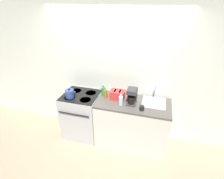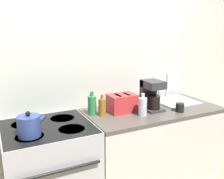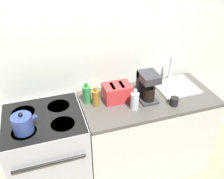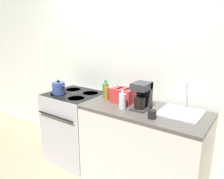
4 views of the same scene
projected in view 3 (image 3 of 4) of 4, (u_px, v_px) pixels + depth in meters
wall_back at (91, 55)px, 2.44m from camera, size 8.00×0.05×2.60m
stove at (49, 154)px, 2.44m from camera, size 0.71×0.68×0.94m
counter_block at (145, 133)px, 2.71m from camera, size 1.32×0.64×0.94m
kettle at (23, 124)px, 2.00m from camera, size 0.21×0.16×0.19m
toaster at (117, 92)px, 2.38m from camera, size 0.26×0.19×0.16m
coffee_maker at (147, 85)px, 2.36m from camera, size 0.16×0.21×0.29m
sink_tray at (175, 85)px, 2.62m from camera, size 0.41×0.39×0.28m
bottle_clear at (135, 101)px, 2.26m from camera, size 0.08×0.08×0.20m
bottle_amber at (96, 98)px, 2.30m from camera, size 0.07×0.07×0.20m
bottle_green at (87, 94)px, 2.34m from camera, size 0.08×0.08×0.21m
cup_black at (174, 101)px, 2.33m from camera, size 0.08×0.08×0.08m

